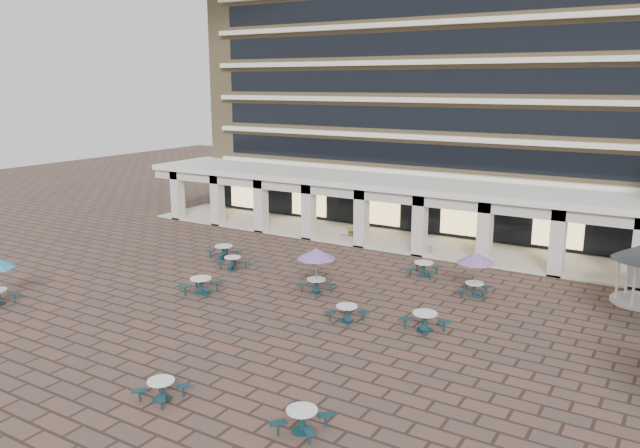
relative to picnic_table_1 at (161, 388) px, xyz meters
The scene contains 15 objects.
ground 10.10m from the picnic_table_1, 100.02° to the left, with size 120.00×120.00×0.00m, color brown.
apartment_building 37.47m from the picnic_table_1, 92.84° to the left, with size 40.00×15.50×25.20m.
retail_arcade 24.93m from the picnic_table_1, 94.06° to the left, with size 42.00×6.60×4.40m.
picnic_table_1 is the anchor object (origin of this frame).
picnic_table_2 5.42m from the picnic_table_1, ahead, with size 1.82×1.82×0.77m.
picnic_table_6 12.78m from the picnic_table_1, 96.40° to the left, with size 2.08×2.08×2.41m.
picnic_table_7 12.06m from the picnic_table_1, 62.92° to the left, with size 2.31×2.31×0.84m.
picnic_table_8 11.37m from the picnic_table_1, 125.14° to the left, with size 2.18×2.18×0.84m.
picnic_table_9 15.78m from the picnic_table_1, 120.23° to the left, with size 1.97×1.97×0.75m.
picnic_table_10 10.06m from the picnic_table_1, 78.71° to the left, with size 1.93×1.93×0.76m.
picnic_table_11 17.55m from the picnic_table_1, 70.17° to the left, with size 2.01×2.01×2.32m.
picnic_table_12 18.03m from the picnic_table_1, 123.16° to the left, with size 2.25×2.25×0.85m.
picnic_table_13 18.46m from the picnic_table_1, 82.75° to the left, with size 1.91×1.91×0.82m.
planter_left 23.35m from the picnic_table_1, 102.13° to the left, with size 1.50×0.70×1.17m.
planter_right 22.83m from the picnic_table_1, 89.43° to the left, with size 1.50×0.65×1.22m.
Camera 1 is at (17.00, -24.11, 10.90)m, focal length 35.00 mm.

